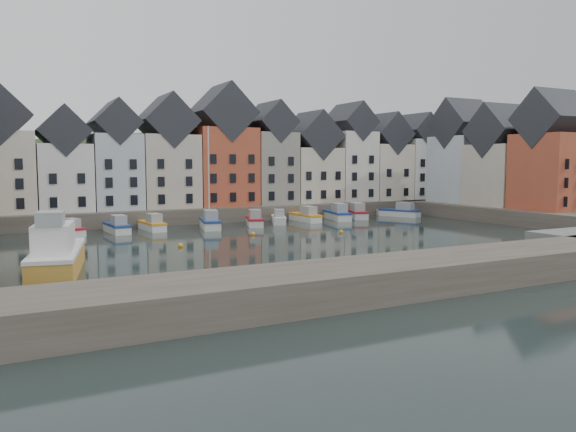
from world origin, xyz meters
TOP-DOWN VIEW (x-y plane):
  - ground at (0.00, 0.00)m, footprint 260.00×260.00m
  - far_quay at (0.00, 30.00)m, footprint 90.00×16.00m
  - right_quay at (37.00, 3.00)m, footprint 14.00×54.00m
  - near_wall at (-10.00, -22.00)m, footprint 50.00×6.00m
  - hillside at (0.02, 56.00)m, footprint 153.60×70.40m
  - far_terrace at (3.21, 28.00)m, footprint 72.37×8.16m
  - right_terrace at (36.00, 8.07)m, footprint 8.30×24.25m
  - mooring_buoys at (-4.00, 5.33)m, footprint 20.50×5.50m
  - boat_a at (-22.58, 17.59)m, footprint 3.26×5.94m
  - boat_b at (-17.29, 17.44)m, footprint 2.26×6.30m
  - boat_c at (-12.97, 18.09)m, footprint 2.27×6.15m
  - boat_d at (-6.09, 16.50)m, footprint 3.67×7.14m
  - boat_e at (0.23, 16.92)m, footprint 3.93×6.52m
  - boat_f at (4.32, 17.99)m, footprint 3.84×5.87m
  - boat_g at (8.79, 18.41)m, footprint 2.06×6.34m
  - boat_h at (14.10, 18.40)m, footprint 3.80×7.31m
  - boat_i at (17.63, 18.85)m, footprint 4.18×7.14m
  - boat_j at (25.32, 17.97)m, footprint 4.39×6.59m
  - large_vessel at (-26.04, -5.87)m, footprint 5.40×11.99m

SIDE VIEW (x-z plane):
  - hillside at x=0.02m, z-range -49.96..14.04m
  - ground at x=0.00m, z-range 0.00..0.00m
  - mooring_buoys at x=-4.00m, z-range -0.10..0.40m
  - boat_f at x=4.32m, z-range -0.44..1.73m
  - boat_a at x=-22.58m, z-range -0.44..1.74m
  - boat_c at x=-12.97m, z-range -0.47..1.85m
  - boat_b at x=-17.29m, z-range -0.48..1.90m
  - boat_e at x=0.23m, z-range -0.48..1.91m
  - boat_g at x=8.79m, z-range -0.49..1.93m
  - boat_j at x=25.32m, z-range -0.49..1.94m
  - boat_i at x=17.63m, z-range -0.53..2.09m
  - boat_h at x=14.10m, z-range -0.54..2.14m
  - boat_d at x=-6.09m, z-range -5.68..7.38m
  - far_quay at x=0.00m, z-range 0.00..2.00m
  - right_quay at x=37.00m, z-range 0.00..2.00m
  - near_wall at x=-10.00m, z-range 0.00..2.00m
  - large_vessel at x=-26.04m, z-range -1.60..4.44m
  - far_terrace at x=3.21m, z-range -0.01..17.76m
  - right_terrace at x=36.00m, z-range 0.73..17.10m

